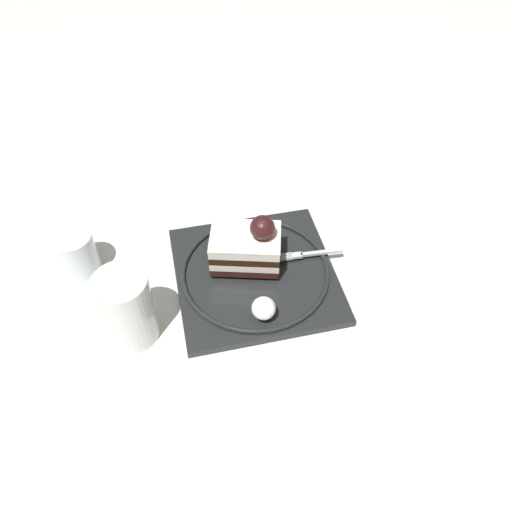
{
  "coord_description": "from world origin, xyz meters",
  "views": [
    {
      "loc": [
        -0.49,
        -0.0,
        0.6
      ],
      "look_at": [
        0.01,
        -0.0,
        0.05
      ],
      "focal_mm": 35.07,
      "sensor_mm": 36.0,
      "label": 1
    }
  ],
  "objects_px": {
    "whipped_cream_dollop": "(261,308)",
    "fork": "(305,254)",
    "dessert_plate": "(256,273)",
    "drink_glass_far": "(125,310)",
    "drink_glass_near": "(75,255)",
    "cake_slice": "(245,246)"
  },
  "relations": [
    {
      "from": "fork",
      "to": "drink_glass_far",
      "type": "height_order",
      "value": "drink_glass_far"
    },
    {
      "from": "dessert_plate",
      "to": "fork",
      "type": "distance_m",
      "value": 0.08
    },
    {
      "from": "fork",
      "to": "whipped_cream_dollop",
      "type": "bearing_deg",
      "value": 148.57
    },
    {
      "from": "drink_glass_near",
      "to": "drink_glass_far",
      "type": "height_order",
      "value": "drink_glass_far"
    },
    {
      "from": "whipped_cream_dollop",
      "to": "drink_glass_far",
      "type": "xyz_separation_m",
      "value": [
        -0.02,
        0.18,
        0.02
      ]
    },
    {
      "from": "whipped_cream_dollop",
      "to": "fork",
      "type": "bearing_deg",
      "value": -31.43
    },
    {
      "from": "cake_slice",
      "to": "drink_glass_far",
      "type": "distance_m",
      "value": 0.2
    },
    {
      "from": "whipped_cream_dollop",
      "to": "drink_glass_far",
      "type": "relative_size",
      "value": 0.3
    },
    {
      "from": "fork",
      "to": "drink_glass_far",
      "type": "relative_size",
      "value": 0.94
    },
    {
      "from": "cake_slice",
      "to": "drink_glass_far",
      "type": "relative_size",
      "value": 0.94
    },
    {
      "from": "cake_slice",
      "to": "fork",
      "type": "xyz_separation_m",
      "value": [
        0.01,
        -0.09,
        -0.03
      ]
    },
    {
      "from": "dessert_plate",
      "to": "whipped_cream_dollop",
      "type": "bearing_deg",
      "value": -175.31
    },
    {
      "from": "fork",
      "to": "drink_glass_near",
      "type": "xyz_separation_m",
      "value": [
        -0.01,
        0.35,
        0.01
      ]
    },
    {
      "from": "drink_glass_near",
      "to": "drink_glass_far",
      "type": "relative_size",
      "value": 0.64
    },
    {
      "from": "dessert_plate",
      "to": "drink_glass_near",
      "type": "xyz_separation_m",
      "value": [
        0.02,
        0.28,
        0.02
      ]
    },
    {
      "from": "dessert_plate",
      "to": "fork",
      "type": "height_order",
      "value": "fork"
    },
    {
      "from": "fork",
      "to": "dessert_plate",
      "type": "bearing_deg",
      "value": 110.33
    },
    {
      "from": "dessert_plate",
      "to": "fork",
      "type": "bearing_deg",
      "value": -69.67
    },
    {
      "from": "cake_slice",
      "to": "whipped_cream_dollop",
      "type": "relative_size",
      "value": 3.17
    },
    {
      "from": "cake_slice",
      "to": "drink_glass_far",
      "type": "bearing_deg",
      "value": 126.64
    },
    {
      "from": "drink_glass_near",
      "to": "whipped_cream_dollop",
      "type": "bearing_deg",
      "value": -109.86
    },
    {
      "from": "dessert_plate",
      "to": "drink_glass_far",
      "type": "relative_size",
      "value": 2.5
    }
  ]
}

